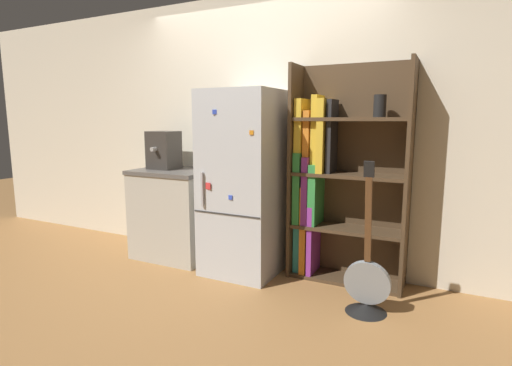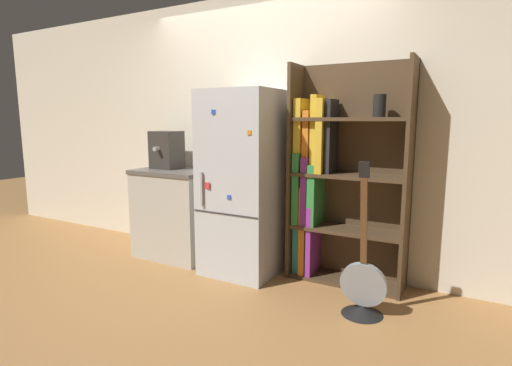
% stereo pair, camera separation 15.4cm
% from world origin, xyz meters
% --- Properties ---
extents(ground_plane, '(16.00, 16.00, 0.00)m').
position_xyz_m(ground_plane, '(0.00, 0.00, 0.00)').
color(ground_plane, '#A87542').
extents(wall_back, '(8.00, 0.05, 2.60)m').
position_xyz_m(wall_back, '(0.00, 0.47, 1.30)').
color(wall_back, beige).
rests_on(wall_back, ground_plane).
extents(refrigerator, '(0.66, 0.70, 1.68)m').
position_xyz_m(refrigerator, '(-0.00, 0.11, 0.84)').
color(refrigerator, silver).
rests_on(refrigerator, ground_plane).
extents(bookshelf, '(0.99, 0.34, 1.89)m').
position_xyz_m(bookshelf, '(0.77, 0.32, 0.88)').
color(bookshelf, '#4C3823').
rests_on(bookshelf, ground_plane).
extents(kitchen_counter, '(0.80, 0.63, 0.91)m').
position_xyz_m(kitchen_counter, '(-0.83, 0.14, 0.46)').
color(kitchen_counter, '#BCB7A8').
rests_on(kitchen_counter, ground_plane).
extents(espresso_machine, '(0.28, 0.31, 0.39)m').
position_xyz_m(espresso_machine, '(-0.97, 0.15, 1.11)').
color(espresso_machine, '#38332D').
rests_on(espresso_machine, kitchen_counter).
extents(guitar, '(0.34, 0.31, 1.14)m').
position_xyz_m(guitar, '(1.21, -0.25, 0.17)').
color(guitar, black).
rests_on(guitar, ground_plane).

